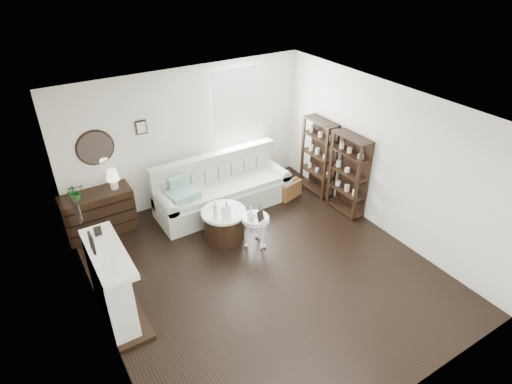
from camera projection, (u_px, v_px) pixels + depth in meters
room at (222, 118)px, 8.50m from camera, size 5.50×5.50×5.50m
fireplace at (112, 287)px, 5.93m from camera, size 0.50×1.40×1.84m
shelf_unit_far at (318, 157)px, 8.80m from camera, size 0.30×0.80×1.60m
shelf_unit_near at (348, 175)px, 8.14m from camera, size 0.30×0.80×1.60m
sofa at (222, 191)px, 8.52m from camera, size 2.69×0.93×1.04m
quilt at (183, 195)px, 7.89m from camera, size 0.61×0.53×0.14m
suitcase at (291, 190)px, 8.88m from camera, size 0.56×0.31×0.35m
dresser at (99, 213)px, 7.73m from camera, size 1.23×0.53×0.82m
table_lamp at (113, 179)px, 7.58m from camera, size 0.27×0.27×0.37m
potted_plant at (75, 192)px, 7.26m from camera, size 0.33×0.30×0.31m
drum_table at (224, 224)px, 7.66m from camera, size 0.80×0.80×0.55m
pedestal_table at (256, 219)px, 7.35m from camera, size 0.48×0.48×0.58m
eiffel_drum at (226, 204)px, 7.55m from camera, size 0.12×0.12×0.17m
bottle_drum at (215, 209)px, 7.28m from camera, size 0.08×0.08×0.32m
card_frame_drum at (226, 212)px, 7.29m from camera, size 0.18×0.09×0.22m
eiffel_ped at (259, 210)px, 7.34m from camera, size 0.14×0.14×0.20m
flask_ped at (251, 212)px, 7.24m from camera, size 0.13×0.13×0.24m
card_frame_ped at (260, 216)px, 7.19m from camera, size 0.15×0.09×0.19m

